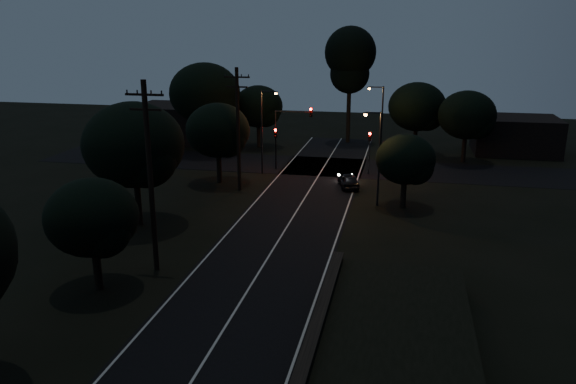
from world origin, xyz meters
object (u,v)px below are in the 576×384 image
at_px(streetlight_a, 264,126).
at_px(tall_pine, 350,59).
at_px(streetlight_c, 377,152).
at_px(streetlight_b, 380,120).
at_px(signal_left, 276,141).
at_px(utility_pole_far, 238,128).
at_px(utility_pole_mid, 150,175).
at_px(car, 349,180).
at_px(signal_right, 369,145).
at_px(signal_mast, 292,127).

bearing_deg(streetlight_a, tall_pine, 69.64).
distance_m(streetlight_a, streetlight_c, 13.72).
relative_size(streetlight_a, streetlight_b, 1.00).
bearing_deg(signal_left, streetlight_c, -43.76).
distance_m(utility_pole_far, streetlight_c, 12.05).
distance_m(utility_pole_mid, car, 22.46).
height_order(signal_right, streetlight_c, streetlight_c).
relative_size(signal_left, signal_mast, 0.66).
distance_m(streetlight_a, streetlight_b, 12.19).
xyz_separation_m(signal_left, streetlight_c, (10.43, -9.99, 1.51)).
relative_size(tall_pine, streetlight_a, 1.73).
xyz_separation_m(streetlight_a, streetlight_b, (10.61, 6.00, 0.00)).
xyz_separation_m(signal_left, streetlight_b, (9.91, 4.01, 1.80)).
distance_m(utility_pole_far, signal_left, 8.53).
bearing_deg(streetlight_b, utility_pole_mid, -111.30).
bearing_deg(utility_pole_mid, tall_pine, 80.07).
height_order(tall_pine, streetlight_b, tall_pine).
bearing_deg(tall_pine, utility_pole_mid, -99.93).
distance_m(signal_left, signal_mast, 2.26).
height_order(signal_right, signal_mast, signal_mast).
bearing_deg(streetlight_c, streetlight_b, 92.14).
height_order(signal_left, signal_mast, signal_mast).
distance_m(signal_right, streetlight_c, 10.18).
bearing_deg(car, signal_mast, -55.45).
height_order(streetlight_b, car, streetlight_b).
bearing_deg(car, utility_pole_far, 1.82).
distance_m(tall_pine, streetlight_c, 26.07).
distance_m(signal_right, streetlight_a, 10.26).
bearing_deg(car, streetlight_c, 103.09).
xyz_separation_m(tall_pine, car, (2.20, -20.15, -9.31)).
distance_m(utility_pole_far, signal_mast, 8.64).
xyz_separation_m(utility_pole_far, streetlight_a, (0.69, 6.00, -0.85)).
height_order(utility_pole_far, signal_mast, utility_pole_far).
height_order(signal_left, streetlight_c, streetlight_c).
bearing_deg(streetlight_a, utility_pole_mid, -91.73).
relative_size(signal_right, car, 1.08).
bearing_deg(streetlight_c, signal_right, 97.02).
distance_m(tall_pine, signal_left, 17.53).
distance_m(signal_mast, streetlight_b, 9.15).
relative_size(utility_pole_far, streetlight_a, 1.31).
bearing_deg(streetlight_b, streetlight_c, -87.86).
height_order(signal_left, signal_right, same).
bearing_deg(utility_pole_far, utility_pole_mid, -90.00).
bearing_deg(signal_left, utility_pole_mid, -93.21).
distance_m(signal_right, car, 5.76).
bearing_deg(tall_pine, streetlight_b, -68.62).
relative_size(utility_pole_mid, streetlight_c, 1.47).
distance_m(signal_right, streetlight_b, 4.45).
relative_size(streetlight_c, car, 1.97).
bearing_deg(signal_right, signal_left, 180.00).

